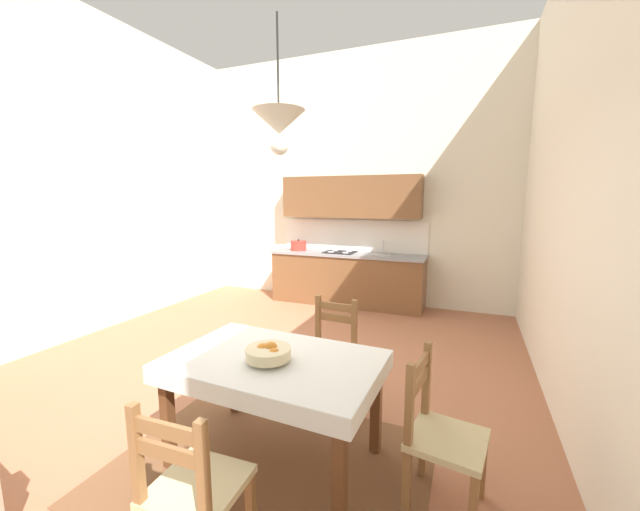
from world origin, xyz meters
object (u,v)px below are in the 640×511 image
object	(u,v)px
dining_chair_camera_side	(193,490)
dining_chair_kitchen_side	(330,354)
pendant_lamp	(279,124)
kitchen_cabinetry	(347,255)
fruit_bowl	(269,353)
dining_table	(274,375)
dining_chair_window_side	(440,436)

from	to	relation	value
dining_chair_camera_side	dining_chair_kitchen_side	world-z (taller)	same
dining_chair_camera_side	pendant_lamp	size ratio (longest dim) A/B	1.16
kitchen_cabinetry	dining_chair_camera_side	bearing A→B (deg)	-80.74
kitchen_cabinetry	fruit_bowl	size ratio (longest dim) A/B	8.81
fruit_bowl	dining_table	bearing A→B (deg)	85.30
fruit_bowl	dining_chair_window_side	bearing A→B (deg)	4.85
dining_table	dining_chair_camera_side	xyz separation A→B (m)	(0.03, -0.85, -0.18)
dining_chair_camera_side	dining_chair_kitchen_side	bearing A→B (deg)	88.19
dining_chair_window_side	fruit_bowl	bearing A→B (deg)	-175.15
kitchen_cabinetry	dining_chair_window_side	xyz separation A→B (m)	(1.84, -3.89, -0.41)
dining_chair_window_side	pendant_lamp	size ratio (longest dim) A/B	1.16
dining_chair_window_side	pendant_lamp	world-z (taller)	pendant_lamp
kitchen_cabinetry	pendant_lamp	xyz separation A→B (m)	(0.83, -3.94, 1.41)
kitchen_cabinetry	dining_chair_kitchen_side	bearing A→B (deg)	-74.79
fruit_bowl	pendant_lamp	xyz separation A→B (m)	(0.09, 0.04, 1.46)
fruit_bowl	pendant_lamp	world-z (taller)	pendant_lamp
kitchen_cabinetry	dining_chair_camera_side	world-z (taller)	kitchen_cabinetry
dining_chair_kitchen_side	fruit_bowl	world-z (taller)	dining_chair_kitchen_side
dining_chair_window_side	fruit_bowl	distance (m)	1.16
dining_chair_camera_side	fruit_bowl	world-z (taller)	dining_chair_camera_side
dining_chair_camera_side	dining_chair_kitchen_side	xyz separation A→B (m)	(0.05, 1.71, 0.00)
dining_chair_camera_side	fruit_bowl	bearing A→B (deg)	92.29
dining_chair_camera_side	dining_chair_kitchen_side	size ratio (longest dim) A/B	1.00
dining_table	pendant_lamp	size ratio (longest dim) A/B	1.81
dining_chair_window_side	fruit_bowl	xyz separation A→B (m)	(-1.10, -0.09, 0.37)
dining_chair_window_side	pendant_lamp	bearing A→B (deg)	-176.82
kitchen_cabinetry	dining_table	distance (m)	3.99
kitchen_cabinetry	dining_table	bearing A→B (deg)	-79.14
dining_table	fruit_bowl	size ratio (longest dim) A/B	4.85
dining_chair_kitchen_side	dining_chair_window_side	bearing A→B (deg)	-39.35
dining_table	fruit_bowl	xyz separation A→B (m)	(-0.01, -0.06, 0.19)
dining_table	fruit_bowl	distance (m)	0.20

